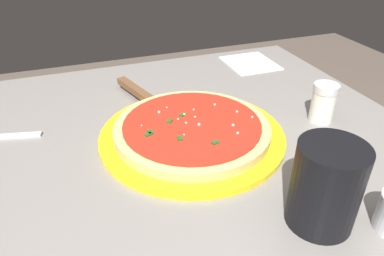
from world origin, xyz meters
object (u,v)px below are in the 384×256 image
cup_tall_drink (326,186)px  napkin_folded_right (250,63)px  pizza (192,128)px  pizza_server (145,98)px  parmesan_shaker (323,102)px  serving_plate (192,135)px

cup_tall_drink → napkin_folded_right: bearing=-108.8°
pizza → pizza_server: 0.16m
pizza → parmesan_shaker: size_ratio=3.67×
serving_plate → parmesan_shaker: (-0.25, 0.02, 0.03)m
serving_plate → pizza: 0.01m
serving_plate → pizza: pizza is taller
napkin_folded_right → pizza: bearing=46.8°
cup_tall_drink → pizza_server: bearing=-71.2°
serving_plate → pizza_server: bearing=-72.8°
napkin_folded_right → cup_tall_drink: bearing=71.2°
cup_tall_drink → parmesan_shaker: 0.27m
serving_plate → parmesan_shaker: bearing=174.3°
napkin_folded_right → parmesan_shaker: bearing=87.6°
cup_tall_drink → parmesan_shaker: size_ratio=1.55×
pizza → napkin_folded_right: 0.39m
serving_plate → cup_tall_drink: cup_tall_drink is taller
serving_plate → cup_tall_drink: bearing=109.8°
pizza → napkin_folded_right: (-0.26, -0.28, -0.02)m
pizza → pizza_server: (0.05, -0.15, -0.00)m
pizza → parmesan_shaker: 0.25m
napkin_folded_right → parmesan_shaker: 0.31m
pizza → napkin_folded_right: bearing=-133.2°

